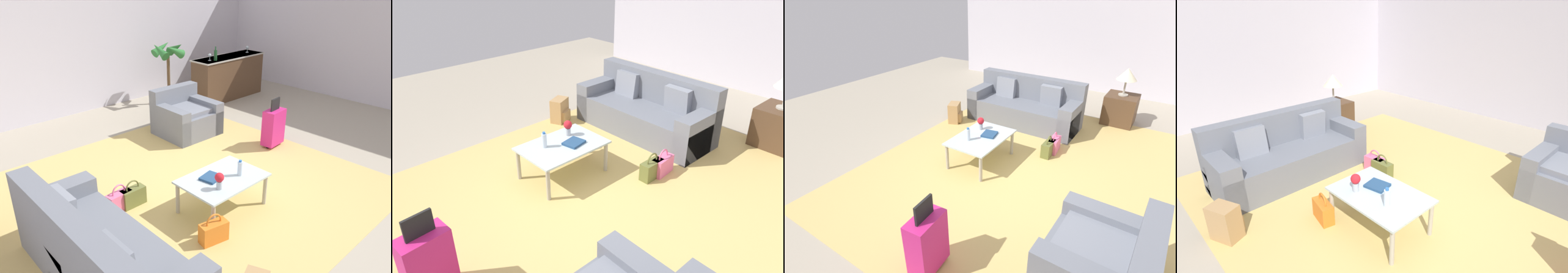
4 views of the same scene
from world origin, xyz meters
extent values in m
plane|color=#A89E89|center=(0.00, 0.00, 0.00)|extent=(12.00, 12.00, 0.00)
cube|color=silver|center=(-5.06, 0.00, 1.55)|extent=(0.12, 8.00, 3.10)
cube|color=tan|center=(-0.60, 0.20, 0.00)|extent=(5.20, 4.40, 0.01)
cube|color=slate|center=(-2.10, -0.60, 0.23)|extent=(0.84, 2.16, 0.45)
cube|color=slate|center=(-2.41, -0.60, 0.46)|extent=(0.22, 2.16, 0.91)
cube|color=slate|center=(-2.10, 0.36, 0.31)|extent=(0.84, 0.24, 0.62)
cube|color=slate|center=(-2.10, -1.56, 0.31)|extent=(0.84, 0.24, 0.62)
cube|color=gray|center=(-2.25, -0.11, 0.63)|extent=(0.15, 0.40, 0.41)
cube|color=gray|center=(-2.25, -1.09, 0.63)|extent=(0.17, 0.40, 0.41)
cube|color=slate|center=(0.51, 1.61, 0.30)|extent=(0.21, 0.91, 0.60)
cube|color=silver|center=(-0.40, -0.50, 0.43)|extent=(1.03, 0.70, 0.02)
cylinder|color=#ADA899|center=(-0.87, -0.20, 0.21)|extent=(0.05, 0.05, 0.42)
cylinder|color=#ADA899|center=(0.07, -0.20, 0.21)|extent=(0.05, 0.05, 0.42)
cylinder|color=#ADA899|center=(-0.87, -0.80, 0.21)|extent=(0.05, 0.05, 0.42)
cylinder|color=#ADA899|center=(0.07, -0.80, 0.21)|extent=(0.05, 0.05, 0.42)
cylinder|color=silver|center=(-0.20, -0.60, 0.53)|extent=(0.06, 0.06, 0.18)
cylinder|color=#2D6BBC|center=(-0.20, -0.60, 0.63)|extent=(0.04, 0.04, 0.02)
cube|color=navy|center=(-0.52, -0.42, 0.46)|extent=(0.28, 0.25, 0.03)
cylinder|color=#B2B7BC|center=(-0.62, -0.65, 0.49)|extent=(0.07, 0.07, 0.10)
sphere|color=red|center=(-0.62, -0.65, 0.59)|extent=(0.11, 0.11, 0.11)
cube|color=#513823|center=(-3.20, 1.00, 0.29)|extent=(0.58, 0.58, 0.58)
cylinder|color=#ADA899|center=(-3.20, 1.00, 0.60)|extent=(0.18, 0.18, 0.02)
cylinder|color=#ADA899|center=(-3.20, 1.00, 0.75)|extent=(0.04, 0.04, 0.29)
cone|color=beige|center=(-3.20, 1.00, 1.01)|extent=(0.38, 0.38, 0.23)
cube|color=olive|center=(-1.17, 0.32, 0.12)|extent=(0.32, 0.14, 0.24)
torus|color=olive|center=(-1.17, 0.32, 0.26)|extent=(0.20, 0.02, 0.20)
cube|color=orange|center=(-0.94, -0.88, 0.12)|extent=(0.34, 0.20, 0.24)
torus|color=orange|center=(-0.94, -0.88, 0.26)|extent=(0.20, 0.06, 0.20)
cube|color=pink|center=(-1.35, 0.35, 0.12)|extent=(0.33, 0.17, 0.24)
torus|color=pink|center=(-1.35, 0.35, 0.26)|extent=(0.20, 0.04, 0.20)
cube|color=tan|center=(-1.40, -1.80, 0.20)|extent=(0.35, 0.30, 0.40)
cube|color=tan|center=(-1.45, -1.69, 0.12)|extent=(0.22, 0.14, 0.18)
camera|label=1|loc=(-3.42, -3.23, 2.74)|focal=35.00mm
camera|label=2|loc=(2.20, 2.76, 2.70)|focal=35.00mm
camera|label=3|loc=(3.10, 1.80, 2.57)|focal=28.00mm
camera|label=4|loc=(1.56, -2.48, 2.26)|focal=28.00mm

